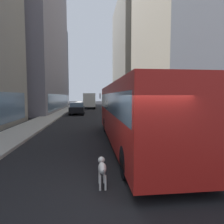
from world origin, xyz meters
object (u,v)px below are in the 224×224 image
object	(u,v)px
car_red_coupe	(125,111)
box_truck	(89,100)
car_black_suv	(77,108)
dalmatian_dog	(102,168)
transit_bus	(133,110)
car_white_van	(115,107)

from	to	relation	value
car_red_coupe	box_truck	xyz separation A→B (m)	(-4.00, 19.56, 0.84)
car_red_coupe	box_truck	size ratio (longest dim) A/B	0.63
car_black_suv	dalmatian_dog	distance (m)	21.73
transit_bus	car_red_coupe	xyz separation A→B (m)	(1.60, 11.19, -0.95)
transit_bus	car_white_van	distance (m)	19.62
transit_bus	car_black_suv	xyz separation A→B (m)	(-4.00, 17.08, -0.96)
transit_bus	dalmatian_dog	bearing A→B (deg)	-112.54
car_black_suv	box_truck	xyz separation A→B (m)	(1.60, 13.67, 0.85)
car_red_coupe	dalmatian_dog	world-z (taller)	car_red_coupe
transit_bus	dalmatian_dog	world-z (taller)	transit_bus
car_white_van	car_red_coupe	bearing A→B (deg)	-90.00
car_red_coupe	dalmatian_dog	bearing A→B (deg)	-102.50
car_black_suv	dalmatian_dog	world-z (taller)	car_black_suv
car_white_van	box_truck	bearing A→B (deg)	109.63
car_red_coupe	dalmatian_dog	distance (m)	16.12
transit_bus	car_red_coupe	distance (m)	11.34
dalmatian_dog	car_white_van	bearing A→B (deg)	81.76
car_red_coupe	car_black_suv	distance (m)	8.13
box_truck	dalmatian_dog	xyz separation A→B (m)	(0.51, -35.29, -1.15)
transit_bus	car_white_van	world-z (taller)	transit_bus
box_truck	transit_bus	bearing A→B (deg)	-85.54
car_white_van	dalmatian_dog	size ratio (longest dim) A/B	4.07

